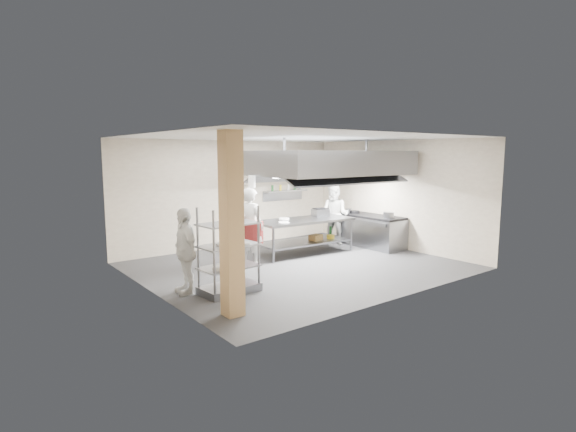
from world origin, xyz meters
TOP-DOWN VIEW (x-y plane):
  - floor at (0.00, 0.00)m, footprint 7.00×7.00m
  - ceiling at (0.00, 0.00)m, footprint 7.00×7.00m
  - wall_back at (0.00, 3.00)m, footprint 7.00×0.00m
  - wall_left at (-3.50, 0.00)m, footprint 0.00×6.00m
  - wall_right at (3.50, 0.00)m, footprint 0.00×6.00m
  - column at (-2.90, -1.90)m, footprint 0.30×0.30m
  - exhaust_hood at (1.30, 0.40)m, footprint 4.00×2.50m
  - hood_strip_a at (0.40, 0.40)m, footprint 1.60×0.12m
  - hood_strip_b at (2.20, 0.40)m, footprint 1.60×0.12m
  - wall_shelf at (1.80, 2.84)m, footprint 1.50×0.28m
  - island at (1.00, 1.00)m, footprint 2.74×1.28m
  - island_worktop at (1.00, 1.00)m, footprint 2.74×1.28m
  - island_undershelf at (1.00, 1.00)m, footprint 2.52×1.15m
  - pass_rack at (-2.34, -0.82)m, footprint 1.15×0.73m
  - cooking_range at (3.08, 0.50)m, footprint 0.80×2.00m
  - range_top at (3.08, 0.50)m, footprint 0.78×1.96m
  - chef_head at (-0.82, 0.77)m, footprint 0.67×0.79m
  - chef_line at (2.45, 1.34)m, footprint 0.93×1.04m
  - chef_plating at (-3.00, -0.33)m, footprint 0.49×0.99m
  - griddle at (1.71, 1.15)m, footprint 0.45×0.37m
  - wicker_basket at (1.33, 0.89)m, footprint 0.39×0.31m
  - stockpot at (3.01, -0.15)m, footprint 0.24×0.24m
  - plate_stack at (-2.34, -0.82)m, footprint 0.28×0.28m

SIDE VIEW (x-z plane):
  - floor at x=0.00m, z-range 0.00..0.00m
  - island_undershelf at x=1.00m, z-range 0.28..0.32m
  - wicker_basket at x=1.33m, z-range 0.32..0.47m
  - cooking_range at x=3.08m, z-range 0.00..0.84m
  - island at x=1.00m, z-range 0.00..0.91m
  - plate_stack at x=-2.34m, z-range 0.51..0.56m
  - chef_plating at x=-3.00m, z-range 0.00..1.64m
  - pass_rack at x=-2.34m, z-range 0.00..1.65m
  - range_top at x=3.08m, z-range 0.84..0.90m
  - chef_line at x=2.45m, z-range 0.00..1.74m
  - island_worktop at x=1.00m, z-range 0.85..0.91m
  - chef_head at x=-0.82m, z-range 0.00..1.85m
  - stockpot at x=3.01m, z-range 0.90..1.07m
  - griddle at x=1.71m, z-range 0.91..1.11m
  - wall_back at x=0.00m, z-range -2.00..5.00m
  - wall_left at x=-3.50m, z-range -1.50..4.50m
  - wall_right at x=3.50m, z-range -1.50..4.50m
  - column at x=-2.90m, z-range 0.00..3.00m
  - wall_shelf at x=1.80m, z-range 1.48..1.52m
  - hood_strip_a at x=0.40m, z-range 2.06..2.10m
  - hood_strip_b at x=2.20m, z-range 2.06..2.10m
  - exhaust_hood at x=1.30m, z-range 2.10..2.70m
  - ceiling at x=0.00m, z-range 3.00..3.00m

